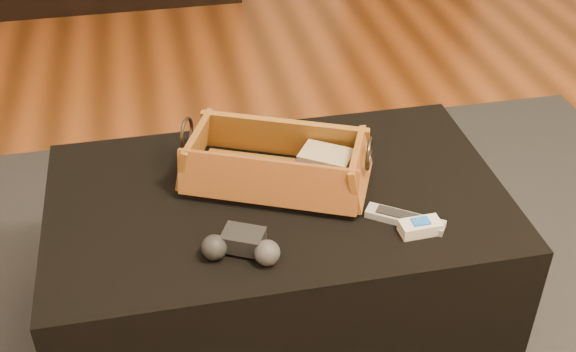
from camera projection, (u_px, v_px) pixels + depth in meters
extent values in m
cube|color=black|center=(283.00, 342.00, 1.79)|extent=(2.60, 2.00, 0.01)
cube|color=black|center=(278.00, 265.00, 1.70)|extent=(1.00, 0.60, 0.42)
cube|color=black|center=(266.00, 176.00, 1.59)|extent=(0.22, 0.11, 0.02)
cube|color=tan|center=(326.00, 164.00, 1.60)|extent=(0.14, 0.13, 0.06)
cube|color=#AF6F27|center=(276.00, 180.00, 1.61)|extent=(0.39, 0.29, 0.01)
cube|color=#A86A25|center=(285.00, 137.00, 1.65)|extent=(0.37, 0.19, 0.10)
cube|color=#A85925|center=(267.00, 182.00, 1.51)|extent=(0.37, 0.19, 0.10)
cube|color=#9D5923|center=(361.00, 169.00, 1.55)|extent=(0.11, 0.19, 0.10)
cube|color=#8E5F20|center=(195.00, 149.00, 1.61)|extent=(0.11, 0.19, 0.10)
torus|color=black|center=(369.00, 154.00, 1.52)|extent=(0.04, 0.07, 0.07)
torus|color=#312820|center=(187.00, 133.00, 1.59)|extent=(0.04, 0.07, 0.07)
cube|color=black|center=(243.00, 240.00, 1.42)|extent=(0.10, 0.09, 0.04)
sphere|color=black|center=(214.00, 247.00, 1.40)|extent=(0.07, 0.07, 0.05)
sphere|color=#303033|center=(267.00, 253.00, 1.39)|extent=(0.07, 0.07, 0.05)
cube|color=#A5A9AD|center=(405.00, 219.00, 1.50)|extent=(0.16, 0.12, 0.02)
cube|color=black|center=(406.00, 215.00, 1.49)|extent=(0.12, 0.09, 0.00)
cube|color=beige|center=(420.00, 227.00, 1.47)|extent=(0.09, 0.05, 0.03)
cube|color=blue|center=(421.00, 222.00, 1.46)|extent=(0.04, 0.03, 0.01)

